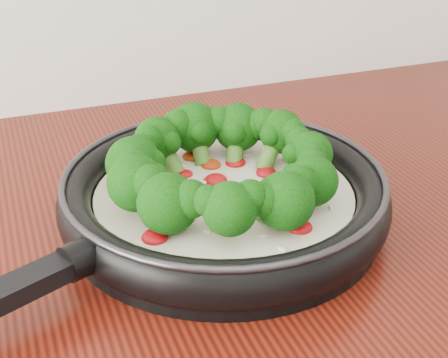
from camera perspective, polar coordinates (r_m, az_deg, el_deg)
name	(u,v)px	position (r m, az deg, el deg)	size (l,w,h in m)	color
skillet	(220,190)	(0.65, -0.37, -0.96)	(0.56, 0.45, 0.10)	black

